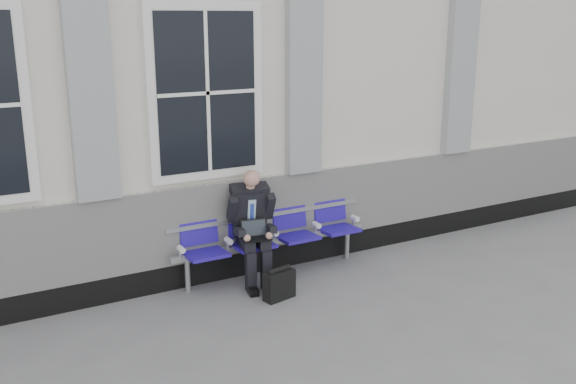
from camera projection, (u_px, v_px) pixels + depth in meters
ground at (236, 339)px, 6.30m from camera, size 70.00×70.00×0.00m
station_building at (124, 81)px, 8.63m from camera, size 14.40×4.40×4.49m
bench at (271, 231)px, 7.78m from camera, size 2.60×0.47×0.91m
businessman at (252, 222)px, 7.47m from camera, size 0.58×0.77×1.37m
briefcase at (279, 284)px, 7.16m from camera, size 0.39×0.23×0.38m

